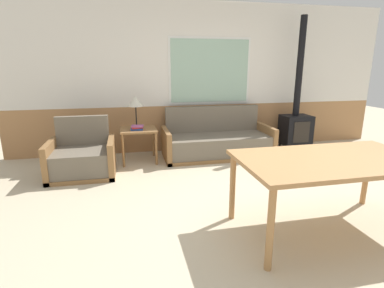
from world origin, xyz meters
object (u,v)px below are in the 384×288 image
armchair (82,159)px  table_lamp (136,103)px  side_table (139,134)px  couch (217,142)px  wood_stove (296,120)px  dining_table (332,165)px

armchair → table_lamp: bearing=29.7°
armchair → side_table: armchair is taller
couch → wood_stove: (1.61, 0.12, 0.33)m
table_lamp → wood_stove: 3.04m
armchair → dining_table: bearing=-45.7°
armchair → wood_stove: (3.84, 0.61, 0.33)m
table_lamp → dining_table: table_lamp is taller
couch → armchair: (-2.24, -0.49, -0.00)m
side_table → table_lamp: bearing=102.6°
couch → wood_stove: size_ratio=0.78×
side_table → wood_stove: 2.99m
side_table → table_lamp: (-0.02, 0.10, 0.51)m
table_lamp → couch: bearing=-3.8°
table_lamp → side_table: bearing=-77.4°
armchair → dining_table: (2.54, -2.16, 0.44)m
couch → dining_table: couch is taller
couch → dining_table: (0.31, -2.65, 0.43)m
armchair → side_table: bearing=24.0°
dining_table → armchair: bearing=139.7°
side_table → table_lamp: size_ratio=1.11×
dining_table → side_table: bearing=122.5°
wood_stove → armchair: bearing=-171.0°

